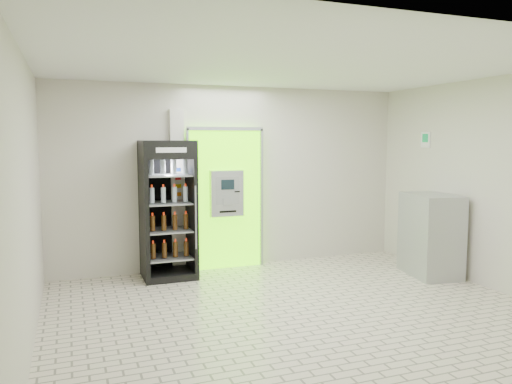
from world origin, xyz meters
TOP-DOWN VIEW (x-y plane):
  - ground at (0.00, 0.00)m, footprint 6.00×6.00m
  - room_shell at (0.00, 0.00)m, footprint 6.00×6.00m
  - atm_assembly at (-0.20, 2.41)m, footprint 1.30×0.24m
  - pillar at (-0.98, 2.45)m, footprint 0.22×0.11m
  - beverage_cooler at (-1.20, 2.15)m, footprint 0.79×0.75m
  - steel_cabinet at (2.67, 0.82)m, footprint 0.81×1.06m
  - exit_sign at (2.99, 1.40)m, footprint 0.02×0.22m

SIDE VIEW (x-z plane):
  - ground at x=0.00m, z-range 0.00..0.00m
  - steel_cabinet at x=2.67m, z-range 0.00..1.28m
  - beverage_cooler at x=-1.20m, z-range -0.04..2.07m
  - atm_assembly at x=-0.20m, z-range 0.01..2.34m
  - pillar at x=-0.98m, z-range 0.00..2.60m
  - room_shell at x=0.00m, z-range -1.16..4.84m
  - exit_sign at x=2.99m, z-range 1.99..2.25m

